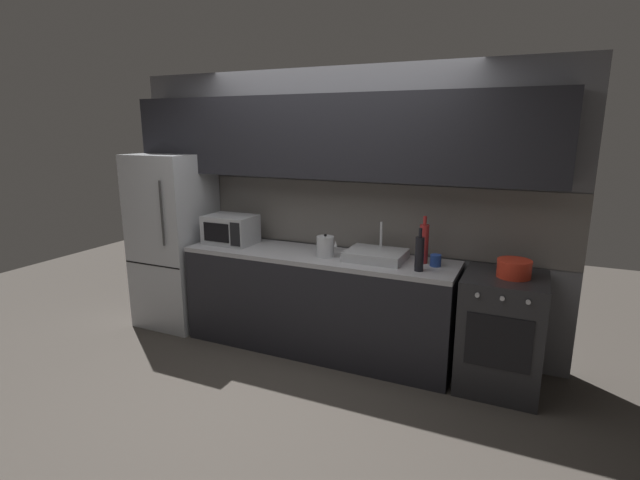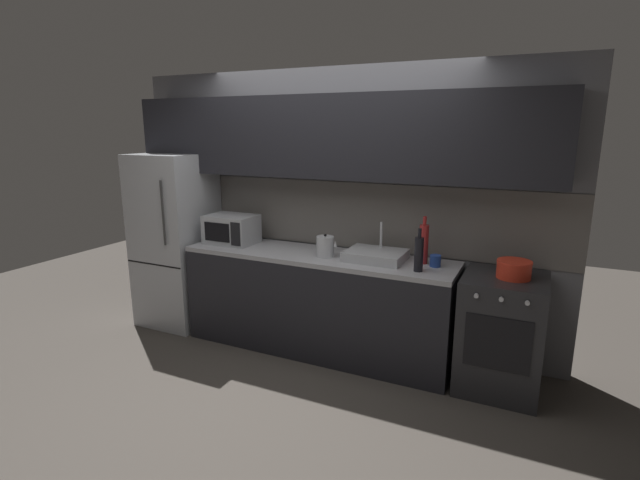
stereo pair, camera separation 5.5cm
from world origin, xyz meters
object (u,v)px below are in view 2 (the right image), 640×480
object	(u,v)px
kettle	(325,246)
wine_bottle_red	(424,244)
cooking_pot	(514,269)
wine_bottle_dark	(419,254)
refrigerator	(176,240)
oven_range	(501,334)
mug_blue	(435,261)
microwave	(232,229)

from	to	relation	value
kettle	wine_bottle_red	size ratio (longest dim) A/B	0.52
cooking_pot	wine_bottle_dark	bearing A→B (deg)	-168.77
wine_bottle_dark	cooking_pot	world-z (taller)	wine_bottle_dark
refrigerator	oven_range	bearing A→B (deg)	-0.02
mug_blue	cooking_pot	bearing A→B (deg)	-4.80
wine_bottle_dark	mug_blue	world-z (taller)	wine_bottle_dark
oven_range	mug_blue	xyz separation A→B (m)	(-0.53, 0.05, 0.50)
microwave	kettle	xyz separation A→B (m)	(1.02, -0.07, -0.05)
cooking_pot	wine_bottle_red	bearing A→B (deg)	171.65
refrigerator	wine_bottle_red	bearing A→B (deg)	2.33
kettle	mug_blue	xyz separation A→B (m)	(0.92, 0.10, -0.04)
microwave	wine_bottle_dark	xyz separation A→B (m)	(1.84, -0.15, 0.00)
cooking_pot	mug_blue	bearing A→B (deg)	175.20
wine_bottle_dark	mug_blue	distance (m)	0.22
wine_bottle_red	refrigerator	bearing A→B (deg)	-177.67
microwave	cooking_pot	distance (m)	2.52
oven_range	wine_bottle_red	xyz separation A→B (m)	(-0.65, 0.10, 0.62)
kettle	mug_blue	bearing A→B (deg)	6.14
oven_range	wine_bottle_red	size ratio (longest dim) A/B	2.32
cooking_pot	oven_range	bearing A→B (deg)	-178.35
kettle	wine_bottle_red	world-z (taller)	wine_bottle_red
oven_range	microwave	xyz separation A→B (m)	(-2.47, 0.02, 0.58)
microwave	cooking_pot	world-z (taller)	microwave
mug_blue	cooking_pot	world-z (taller)	cooking_pot
refrigerator	wine_bottle_dark	size ratio (longest dim) A/B	5.13
mug_blue	cooking_pot	distance (m)	0.59
wine_bottle_red	cooking_pot	xyz separation A→B (m)	(0.69, -0.10, -0.10)
oven_range	mug_blue	size ratio (longest dim) A/B	9.53
wine_bottle_red	mug_blue	distance (m)	0.17
refrigerator	wine_bottle_red	distance (m)	2.51
refrigerator	microwave	size ratio (longest dim) A/B	3.76
wine_bottle_dark	refrigerator	bearing A→B (deg)	176.97
refrigerator	microwave	distance (m)	0.70
microwave	mug_blue	distance (m)	1.94
oven_range	wine_bottle_red	distance (m)	0.90
kettle	wine_bottle_dark	bearing A→B (deg)	-5.83
wine_bottle_red	mug_blue	world-z (taller)	wine_bottle_red
wine_bottle_red	mug_blue	bearing A→B (deg)	-25.40
kettle	wine_bottle_red	bearing A→B (deg)	10.66
microwave	cooking_pot	xyz separation A→B (m)	(2.52, -0.02, -0.07)
kettle	cooking_pot	xyz separation A→B (m)	(1.50, 0.05, -0.02)
oven_range	kettle	size ratio (longest dim) A/B	4.49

